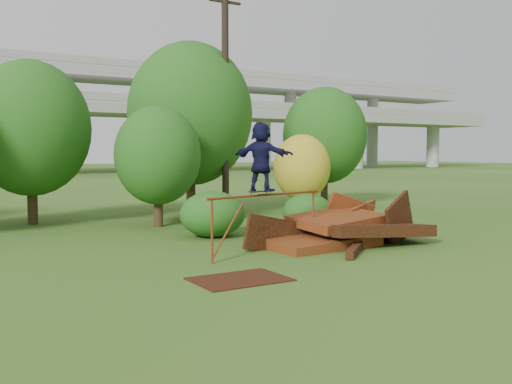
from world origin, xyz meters
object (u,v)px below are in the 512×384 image
scrap_pile (344,230)px  skater (261,157)px  flat_plate (240,279)px  utility_pole (225,100)px

scrap_pile → skater: bearing=-177.1°
flat_plate → utility_pole: size_ratio=0.21×
skater → utility_pole: 8.96m
scrap_pile → flat_plate: bearing=-153.7°
scrap_pile → utility_pole: (0.41, 7.88, 4.36)m
skater → flat_plate: 3.89m
scrap_pile → flat_plate: (-4.83, -2.39, -0.40)m
scrap_pile → utility_pole: utility_pole is taller
skater → utility_pole: size_ratio=0.19×
scrap_pile → flat_plate: 5.40m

